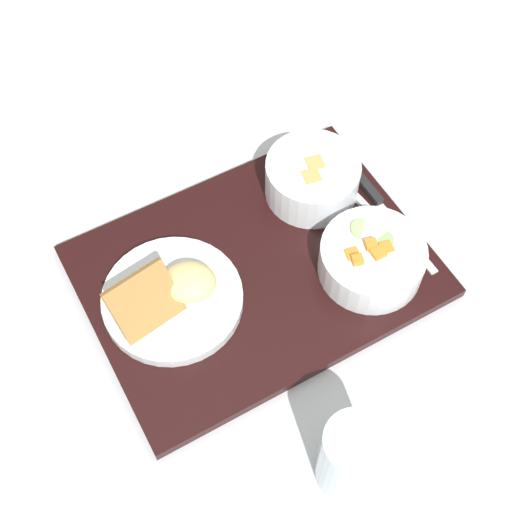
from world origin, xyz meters
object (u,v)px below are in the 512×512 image
plate_main (173,295)px  bowl_soup (312,176)px  spoon (370,211)px  glass_water (351,459)px  bowl_salad (372,258)px  knife (376,199)px

plate_main → bowl_soup: bearing=-161.9°
spoon → plate_main: bearing=-97.5°
plate_main → glass_water: size_ratio=1.57×
bowl_soup → plate_main: 0.26m
plate_main → spoon: bearing=-178.1°
bowl_salad → plate_main: size_ratio=0.76×
knife → glass_water: 0.38m
glass_water → plate_main: bearing=-71.4°
spoon → glass_water: size_ratio=1.45×
bowl_soup → knife: size_ratio=0.65×
spoon → bowl_soup: bearing=-150.6°
bowl_soup → spoon: bowl_soup is taller
bowl_salad → spoon: 0.09m
bowl_soup → plate_main: plate_main is taller
plate_main → glass_water: bearing=108.6°
bowl_soup → spoon: bearing=128.9°
plate_main → knife: (-0.32, -0.02, -0.01)m
bowl_soup → knife: (-0.07, 0.05, -0.03)m
bowl_salad → glass_water: glass_water is taller
bowl_salad → glass_water: (0.16, 0.22, 0.01)m
knife → glass_water: (0.22, 0.31, 0.03)m
bowl_salad → bowl_soup: bearing=-86.6°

